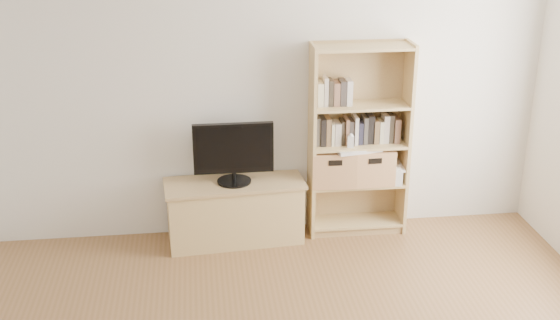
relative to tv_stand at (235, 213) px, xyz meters
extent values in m
cube|color=silver|center=(0.29, 0.20, 1.05)|extent=(4.50, 0.02, 2.60)
cube|color=tan|center=(0.00, 0.00, 0.00)|extent=(1.11, 0.49, 0.49)
cube|color=tan|center=(1.02, 0.06, 0.55)|extent=(0.80, 0.29, 1.60)
cube|color=black|center=(0.00, 0.00, 0.52)|extent=(0.63, 0.05, 0.50)
cube|color=#413D39|center=(1.02, 0.08, 0.64)|extent=(0.78, 0.15, 0.21)
cube|color=#413D39|center=(0.85, 0.08, 0.96)|extent=(0.37, 0.14, 0.19)
cube|color=white|center=(0.93, -0.03, 0.58)|extent=(0.06, 0.04, 0.10)
cube|color=tan|center=(0.81, 0.06, 0.35)|extent=(0.37, 0.31, 0.30)
cube|color=tan|center=(1.12, 0.05, 0.35)|extent=(0.37, 0.31, 0.30)
cube|color=silver|center=(0.99, 0.04, 0.51)|extent=(0.40, 0.31, 0.03)
cube|color=silver|center=(1.30, 0.05, 0.26)|extent=(0.23, 0.30, 0.12)
camera|label=1|loc=(-0.27, -5.16, 2.50)|focal=45.00mm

